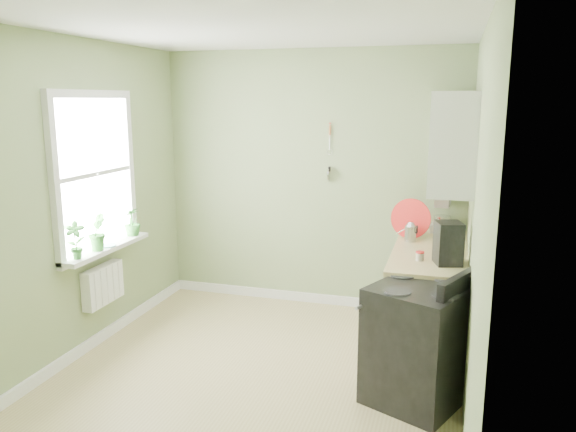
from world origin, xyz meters
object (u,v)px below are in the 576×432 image
(stand_mixer, at_px, (443,214))
(coffee_maker, at_px, (448,244))
(kettle, at_px, (410,232))
(stove, at_px, (420,342))

(stand_mixer, height_order, coffee_maker, stand_mixer)
(kettle, relative_size, coffee_maker, 0.54)
(kettle, bearing_deg, coffee_maker, -62.76)
(coffee_maker, bearing_deg, stove, -106.69)
(kettle, xyz_separation_m, coffee_maker, (0.34, -0.66, 0.07))
(stand_mixer, relative_size, kettle, 2.15)
(stand_mixer, distance_m, coffee_maker, 1.18)
(stove, height_order, coffee_maker, coffee_maker)
(stove, xyz_separation_m, kettle, (-0.19, 1.16, 0.55))
(coffee_maker, bearing_deg, kettle, 117.24)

